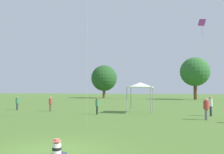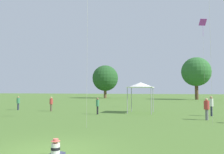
% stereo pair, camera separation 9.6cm
% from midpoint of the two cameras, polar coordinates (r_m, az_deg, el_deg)
% --- Properties ---
extents(ground_plane, '(300.00, 300.00, 0.00)m').
position_cam_midpoint_polar(ground_plane, '(8.49, -16.16, -18.51)').
color(ground_plane, '#4C702D').
extents(seated_toddler, '(0.43, 0.50, 0.60)m').
position_cam_midpoint_polar(seated_toddler, '(7.94, -14.09, -17.77)').
color(seated_toddler, '#383D56').
rests_on(seated_toddler, ground).
extents(person_standing_0, '(0.33, 0.33, 1.55)m').
position_cam_midpoint_polar(person_standing_0, '(20.68, -3.66, -7.14)').
color(person_standing_0, black).
rests_on(person_standing_0, ground).
extents(person_standing_1, '(0.44, 0.44, 1.56)m').
position_cam_midpoint_polar(person_standing_1, '(24.57, -15.50, -6.48)').
color(person_standing_1, brown).
rests_on(person_standing_1, ground).
extents(person_standing_2, '(0.55, 0.55, 1.65)m').
position_cam_midpoint_polar(person_standing_2, '(18.13, 23.62, -7.23)').
color(person_standing_2, slate).
rests_on(person_standing_2, ground).
extents(person_standing_4, '(0.42, 0.42, 1.73)m').
position_cam_midpoint_polar(person_standing_4, '(21.12, 24.63, -6.45)').
color(person_standing_4, '#282D42').
rests_on(person_standing_4, ground).
extents(person_standing_5, '(0.49, 0.49, 1.56)m').
position_cam_midpoint_polar(person_standing_5, '(27.51, -23.20, -6.01)').
color(person_standing_5, '#282D42').
rests_on(person_standing_5, ground).
extents(canopy_tent, '(2.68, 2.68, 3.06)m').
position_cam_midpoint_polar(canopy_tent, '(22.09, 7.60, -2.15)').
color(canopy_tent, white).
rests_on(canopy_tent, ground).
extents(kite_0, '(0.99, 0.82, 11.07)m').
position_cam_midpoint_polar(kite_0, '(30.00, 22.74, 12.23)').
color(kite_0, '#B738C6').
rests_on(kite_0, ground).
extents(distant_tree_0, '(7.35, 7.35, 10.76)m').
position_cam_midpoint_polar(distant_tree_0, '(59.50, 21.17, 1.27)').
color(distant_tree_0, brown).
rests_on(distant_tree_0, ground).
extents(distant_tree_1, '(7.88, 7.88, 10.04)m').
position_cam_midpoint_polar(distant_tree_1, '(66.91, -1.74, -0.32)').
color(distant_tree_1, brown).
rests_on(distant_tree_1, ground).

